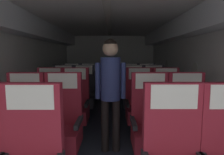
# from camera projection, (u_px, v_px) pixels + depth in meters

# --- Properties ---
(ground) EXTENTS (3.61, 7.71, 0.02)m
(ground) POSITION_uv_depth(u_px,v_px,m) (108.00, 126.00, 3.67)
(ground) COLOR #2D3342
(fuselage_shell) EXTENTS (3.49, 7.36, 2.18)m
(fuselage_shell) POSITION_uv_depth(u_px,v_px,m) (108.00, 46.00, 3.75)
(fuselage_shell) COLOR silver
(fuselage_shell) RESTS_ON ground
(seat_b_left_window) EXTENTS (0.50, 0.49, 1.17)m
(seat_b_left_window) POSITION_uv_depth(u_px,v_px,m) (24.00, 126.00, 2.37)
(seat_b_left_window) COLOR #38383D
(seat_b_left_window) RESTS_ON ground
(seat_b_left_aisle) EXTENTS (0.50, 0.49, 1.17)m
(seat_b_left_aisle) POSITION_uv_depth(u_px,v_px,m) (62.00, 125.00, 2.39)
(seat_b_left_aisle) COLOR #38383D
(seat_b_left_aisle) RESTS_ON ground
(seat_b_right_aisle) EXTENTS (0.50, 0.49, 1.17)m
(seat_b_right_aisle) POSITION_uv_depth(u_px,v_px,m) (187.00, 125.00, 2.40)
(seat_b_right_aisle) COLOR #38383D
(seat_b_right_aisle) RESTS_ON ground
(seat_b_right_window) EXTENTS (0.50, 0.49, 1.17)m
(seat_b_right_window) POSITION_uv_depth(u_px,v_px,m) (150.00, 126.00, 2.38)
(seat_b_right_window) COLOR #38383D
(seat_b_right_window) RESTS_ON ground
(seat_c_left_window) EXTENTS (0.50, 0.49, 1.17)m
(seat_c_left_window) POSITION_uv_depth(u_px,v_px,m) (49.00, 106.00, 3.33)
(seat_c_left_window) COLOR #38383D
(seat_c_left_window) RESTS_ON ground
(seat_c_left_aisle) EXTENTS (0.50, 0.49, 1.17)m
(seat_c_left_aisle) POSITION_uv_depth(u_px,v_px,m) (75.00, 106.00, 3.30)
(seat_c_left_aisle) COLOR #38383D
(seat_c_left_aisle) RESTS_ON ground
(seat_c_right_aisle) EXTENTS (0.50, 0.49, 1.17)m
(seat_c_right_aisle) POSITION_uv_depth(u_px,v_px,m) (166.00, 106.00, 3.32)
(seat_c_right_aisle) COLOR #38383D
(seat_c_right_aisle) RESTS_ON ground
(seat_c_right_window) EXTENTS (0.50, 0.49, 1.17)m
(seat_c_right_window) POSITION_uv_depth(u_px,v_px,m) (139.00, 106.00, 3.32)
(seat_c_right_window) COLOR #38383D
(seat_c_right_window) RESTS_ON ground
(seat_d_left_window) EXTENTS (0.50, 0.49, 1.17)m
(seat_d_left_window) POSITION_uv_depth(u_px,v_px,m) (63.00, 95.00, 4.25)
(seat_d_left_window) COLOR #38383D
(seat_d_left_window) RESTS_ON ground
(seat_d_left_aisle) EXTENTS (0.50, 0.49, 1.17)m
(seat_d_left_aisle) POSITION_uv_depth(u_px,v_px,m) (83.00, 95.00, 4.25)
(seat_d_left_aisle) COLOR #38383D
(seat_d_left_aisle) RESTS_ON ground
(seat_d_right_aisle) EXTENTS (0.50, 0.49, 1.17)m
(seat_d_right_aisle) POSITION_uv_depth(u_px,v_px,m) (153.00, 95.00, 4.26)
(seat_d_right_aisle) COLOR #38383D
(seat_d_right_aisle) RESTS_ON ground
(seat_d_right_window) EXTENTS (0.50, 0.49, 1.17)m
(seat_d_right_window) POSITION_uv_depth(u_px,v_px,m) (133.00, 95.00, 4.25)
(seat_d_right_window) COLOR #38383D
(seat_d_right_window) RESTS_ON ground
(seat_e_left_window) EXTENTS (0.50, 0.49, 1.17)m
(seat_e_left_window) POSITION_uv_depth(u_px,v_px,m) (71.00, 88.00, 5.16)
(seat_e_left_window) COLOR #38383D
(seat_e_left_window) RESTS_ON ground
(seat_e_left_aisle) EXTENTS (0.50, 0.49, 1.17)m
(seat_e_left_aisle) POSITION_uv_depth(u_px,v_px,m) (88.00, 88.00, 5.17)
(seat_e_left_aisle) COLOR #38383D
(seat_e_left_aisle) RESTS_ON ground
(seat_e_right_aisle) EXTENTS (0.50, 0.49, 1.17)m
(seat_e_right_aisle) POSITION_uv_depth(u_px,v_px,m) (146.00, 88.00, 5.17)
(seat_e_right_aisle) COLOR #38383D
(seat_e_right_aisle) RESTS_ON ground
(seat_e_right_window) EXTENTS (0.50, 0.49, 1.17)m
(seat_e_right_window) POSITION_uv_depth(u_px,v_px,m) (130.00, 88.00, 5.18)
(seat_e_right_window) COLOR #38383D
(seat_e_right_window) RESTS_ON ground
(flight_attendant) EXTENTS (0.43, 0.28, 1.62)m
(flight_attendant) POSITION_uv_depth(u_px,v_px,m) (110.00, 83.00, 2.60)
(flight_attendant) COLOR black
(flight_attendant) RESTS_ON ground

